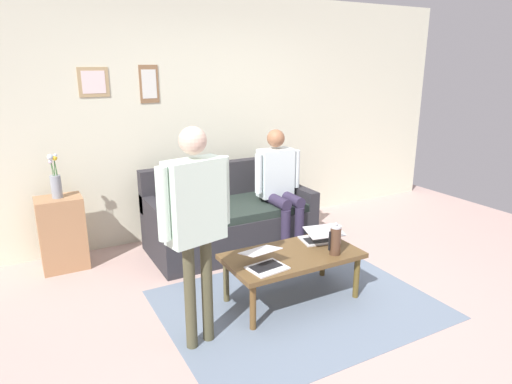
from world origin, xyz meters
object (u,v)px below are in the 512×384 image
object	(u,v)px
coffee_table	(292,259)
flower_vase	(56,182)
couch	(228,220)
laptop_left	(321,237)
person_standing	(195,211)
laptop_center	(265,262)
side_shelf	(62,233)
person_seated	(279,182)
french_press	(335,240)

from	to	relation	value
coffee_table	flower_vase	bearing A→B (deg)	-44.47
couch	laptop_left	distance (m)	1.27
couch	person_standing	bearing A→B (deg)	58.14
couch	coffee_table	xyz separation A→B (m)	(0.02, 1.31, 0.07)
laptop_center	side_shelf	distance (m)	2.15
person_seated	person_standing	bearing A→B (deg)	41.76
couch	french_press	distance (m)	1.53
french_press	couch	bearing A→B (deg)	-79.35
coffee_table	french_press	size ratio (longest dim) A/B	4.05
flower_vase	person_seated	bearing A→B (deg)	166.67
coffee_table	person_standing	distance (m)	1.14
couch	side_shelf	xyz separation A→B (m)	(1.65, -0.29, 0.06)
laptop_center	coffee_table	bearing A→B (deg)	-161.51
flower_vase	person_seated	distance (m)	2.22
person_standing	person_seated	size ratio (longest dim) A/B	1.23
coffee_table	laptop_center	world-z (taller)	laptop_center
laptop_center	person_seated	bearing A→B (deg)	-125.73
side_shelf	person_standing	bearing A→B (deg)	111.28
person_standing	person_seated	xyz separation A→B (m)	(-1.45, -1.29, -0.28)
couch	flower_vase	distance (m)	1.77
laptop_center	french_press	distance (m)	0.64
laptop_center	side_shelf	world-z (taller)	side_shelf
flower_vase	french_press	bearing A→B (deg)	137.46
flower_vase	laptop_center	bearing A→B (deg)	127.19
laptop_left	person_seated	size ratio (longest dim) A/B	0.30
coffee_table	laptop_left	bearing A→B (deg)	-164.70
couch	laptop_center	world-z (taller)	couch
coffee_table	french_press	world-z (taller)	french_press
couch	laptop_left	size ratio (longest dim) A/B	4.42
laptop_left	flower_vase	xyz separation A→B (m)	(1.99, -1.50, 0.41)
laptop_left	side_shelf	world-z (taller)	side_shelf
french_press	person_standing	size ratio (longest dim) A/B	0.18
laptop_center	french_press	bearing A→B (deg)	174.25
couch	laptop_left	world-z (taller)	couch
coffee_table	laptop_left	size ratio (longest dim) A/B	2.92
flower_vase	person_seated	xyz separation A→B (m)	(-2.15, 0.51, -0.15)
coffee_table	person_seated	distance (m)	1.26
french_press	person_seated	world-z (taller)	person_seated
french_press	laptop_center	bearing A→B (deg)	-5.75
laptop_left	flower_vase	bearing A→B (deg)	-36.98
laptop_left	person_seated	bearing A→B (deg)	-99.64
laptop_left	person_seated	xyz separation A→B (m)	(-0.17, -0.99, 0.26)
coffee_table	person_standing	world-z (taller)	person_standing
flower_vase	person_standing	distance (m)	1.94
couch	coffee_table	world-z (taller)	couch
person_seated	side_shelf	bearing A→B (deg)	-13.39
laptop_left	side_shelf	size ratio (longest dim) A/B	0.54
laptop_center	french_press	world-z (taller)	french_press
coffee_table	person_seated	xyz separation A→B (m)	(-0.53, -1.08, 0.35)
side_shelf	person_seated	xyz separation A→B (m)	(-2.15, 0.51, 0.37)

